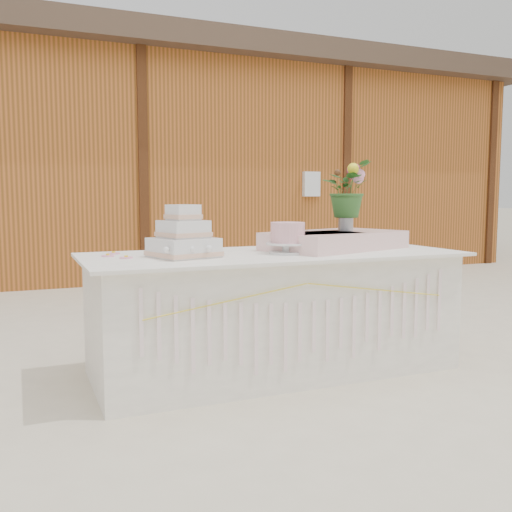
{
  "coord_description": "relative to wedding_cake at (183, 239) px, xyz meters",
  "views": [
    {
      "loc": [
        -1.51,
        -3.3,
        1.13
      ],
      "look_at": [
        0.0,
        0.3,
        0.72
      ],
      "focal_mm": 40.0,
      "sensor_mm": 36.0,
      "label": 1
    }
  ],
  "objects": [
    {
      "name": "wedding_cake",
      "position": [
        0.0,
        0.0,
        0.0
      ],
      "size": [
        0.43,
        0.43,
        0.31
      ],
      "rotation": [
        0.0,
        0.0,
        0.29
      ],
      "color": "silver",
      "rests_on": "cake_table"
    },
    {
      "name": "loose_flowers",
      "position": [
        -0.36,
        0.16,
        -0.1
      ],
      "size": [
        0.22,
        0.39,
        0.02
      ],
      "primitive_type": null,
      "rotation": [
        0.0,
        0.0,
        0.18
      ],
      "color": "pink",
      "rests_on": "cake_table"
    },
    {
      "name": "pink_cake_stand",
      "position": [
        0.66,
        -0.06,
        0.0
      ],
      "size": [
        0.27,
        0.27,
        0.2
      ],
      "color": "silver",
      "rests_on": "cake_table"
    },
    {
      "name": "satin_runner",
      "position": [
        1.09,
        0.1,
        -0.05
      ],
      "size": [
        1.08,
        0.83,
        0.12
      ],
      "primitive_type": "cube",
      "rotation": [
        0.0,
        0.0,
        0.33
      ],
      "color": "beige",
      "rests_on": "cake_table"
    },
    {
      "name": "ground",
      "position": [
        0.6,
        0.03,
        -0.88
      ],
      "size": [
        80.0,
        80.0,
        0.0
      ],
      "primitive_type": "plane",
      "color": "beige",
      "rests_on": "ground"
    },
    {
      "name": "flower_vase",
      "position": [
        1.2,
        0.13,
        0.09
      ],
      "size": [
        0.1,
        0.1,
        0.14
      ],
      "primitive_type": "cylinder",
      "color": "#A5A4A9",
      "rests_on": "satin_runner"
    },
    {
      "name": "cake_table",
      "position": [
        0.6,
        0.02,
        -0.49
      ],
      "size": [
        2.4,
        1.0,
        0.77
      ],
      "color": "white",
      "rests_on": "ground"
    },
    {
      "name": "barn",
      "position": [
        0.59,
        6.02,
        0.8
      ],
      "size": [
        12.6,
        4.6,
        3.3
      ],
      "color": "#AE5824",
      "rests_on": "ground"
    },
    {
      "name": "bouquet",
      "position": [
        1.2,
        0.13,
        0.35
      ],
      "size": [
        0.47,
        0.47,
        0.39
      ],
      "primitive_type": "imported",
      "rotation": [
        0.0,
        0.0,
        0.74
      ],
      "color": "#2E5E25",
      "rests_on": "flower_vase"
    }
  ]
}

